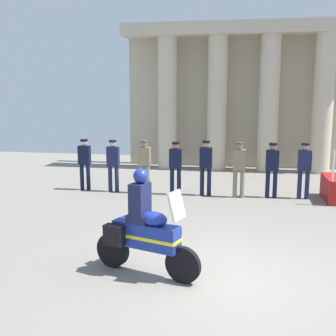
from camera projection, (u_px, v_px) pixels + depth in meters
The scene contains 11 objects.
ground_plane at pixel (228, 279), 7.41m from camera, with size 28.00×28.00×0.00m, color gray.
colonnade_backdrop at pixel (243, 90), 17.64m from camera, with size 9.88×1.64×6.02m.
officer_in_row_0 at pixel (85, 160), 13.97m from camera, with size 0.38×0.24×1.68m.
officer_in_row_1 at pixel (113, 162), 13.72m from camera, with size 0.38×0.24×1.68m.
officer_in_row_2 at pixel (144, 162), 13.50m from camera, with size 0.38×0.24×1.70m.
officer_in_row_3 at pixel (176, 164), 13.32m from camera, with size 0.38×0.24×1.67m.
officer_in_row_4 at pixel (206, 163), 13.20m from camera, with size 0.38×0.24×1.72m.
officer_in_row_5 at pixel (239, 165), 12.96m from camera, with size 0.38×0.24×1.70m.
officer_in_row_6 at pixel (272, 166), 12.93m from camera, with size 0.38×0.24×1.68m.
officer_in_row_7 at pixel (304, 166), 12.79m from camera, with size 0.38×0.24×1.70m.
motorcycle_with_rider at pixel (143, 231), 7.50m from camera, with size 2.02×0.96×1.90m.
Camera 1 is at (0.21, -7.03, 3.19)m, focal length 45.79 mm.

